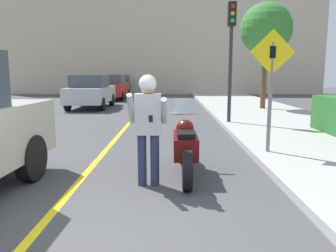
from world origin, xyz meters
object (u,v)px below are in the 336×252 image
crossing_sign (271,79)px  parked_car_green (120,84)px  parked_car_red (112,87)px  traffic_light (231,40)px  motorcycle (185,147)px  street_tree (266,29)px  parked_car_silver (91,91)px  person_biker (148,119)px

crossing_sign → parked_car_green: 22.77m
parked_car_red → traffic_light: bearing=-62.3°
motorcycle → street_tree: 11.25m
motorcycle → parked_car_silver: parked_car_silver is taller
street_tree → parked_car_silver: bearing=171.1°
parked_car_green → parked_car_red: bearing=-86.2°
parked_car_green → street_tree: bearing=-56.1°
parked_car_red → parked_car_green: size_ratio=1.00×
parked_car_green → motorcycle: bearing=-78.5°
parked_car_red → parked_car_silver: bearing=-91.1°
street_tree → parked_car_green: bearing=123.9°
person_biker → parked_car_red: bearing=101.9°
motorcycle → traffic_light: (1.72, 5.50, 2.34)m
motorcycle → crossing_sign: (1.79, 1.20, 1.14)m
person_biker → crossing_sign: bearing=36.4°
crossing_sign → parked_car_red: (-6.08, 15.72, -0.78)m
traffic_light → parked_car_silver: bearing=136.5°
street_tree → parked_car_green: size_ratio=1.15×
street_tree → motorcycle: bearing=-112.3°
street_tree → parked_car_silver: size_ratio=1.15×
motorcycle → parked_car_green: bearing=101.5°
crossing_sign → parked_car_green: bearing=106.5°
traffic_light → person_biker: bearing=-110.9°
person_biker → parked_car_silver: 12.46m
traffic_light → crossing_sign: bearing=-89.0°
motorcycle → person_biker: (-0.60, -0.57, 0.57)m
motorcycle → crossing_sign: crossing_sign is taller
parked_car_red → crossing_sign: bearing=-68.9°
traffic_light → parked_car_green: (-6.41, 17.51, -1.99)m
motorcycle → parked_car_silver: (-4.39, 11.30, 0.36)m
motorcycle → parked_car_green: size_ratio=0.51×
parked_car_green → person_biker: bearing=-80.2°
motorcycle → parked_car_red: (-4.29, 16.92, 0.36)m
traffic_light → parked_car_silver: traffic_light is taller
person_biker → parked_car_green: 23.94m
crossing_sign → street_tree: size_ratio=0.52×
person_biker → crossing_sign: size_ratio=0.70×
parked_car_red → motorcycle: bearing=-75.8°
traffic_light → parked_car_silver: (-6.11, 5.80, -1.99)m
motorcycle → person_biker: bearing=-136.5°
person_biker → traffic_light: traffic_light is taller
parked_car_silver → parked_car_green: (-0.30, 11.72, 0.00)m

